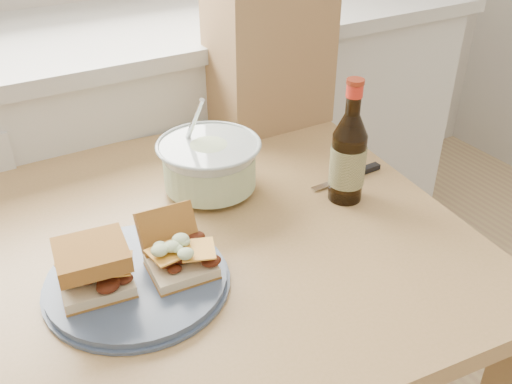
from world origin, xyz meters
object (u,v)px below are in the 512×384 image
dining_table (222,273)px  coleslaw_bowl (210,167)px  paper_bag (269,51)px  beer_bottle (348,156)px  plate (137,281)px

dining_table → coleslaw_bowl: 0.22m
dining_table → coleslaw_bowl: size_ratio=4.53×
coleslaw_bowl → paper_bag: size_ratio=0.58×
beer_bottle → paper_bag: 0.42m
plate → coleslaw_bowl: bearing=40.9°
coleslaw_bowl → beer_bottle: beer_bottle is taller
coleslaw_bowl → beer_bottle: bearing=-36.6°
plate → beer_bottle: beer_bottle is taller
beer_bottle → dining_table: bearing=162.8°
coleslaw_bowl → paper_bag: (0.29, 0.24, 0.13)m
paper_bag → beer_bottle: bearing=-98.5°
paper_bag → plate: bearing=-139.2°
dining_table → beer_bottle: bearing=-0.5°
plate → coleslaw_bowl: (0.24, 0.21, 0.05)m
dining_table → beer_bottle: size_ratio=3.77×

